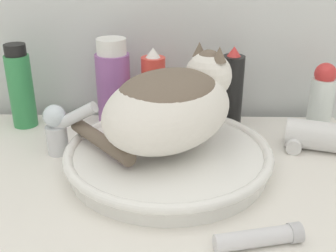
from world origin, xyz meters
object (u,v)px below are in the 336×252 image
object	(u,v)px
faucet	(60,126)
shampoo_bottle_tall	(21,87)
lotion_bottle_white	(322,97)
hair_dryer	(317,137)
mouthwash_bottle	(114,86)
spray_bottle_trigger	(154,91)
hairspray_can_black	(232,91)
cream_tube	(260,238)
cat	(171,104)

from	to	relation	value
faucet	shampoo_bottle_tall	bearing A→B (deg)	144.19
lotion_bottle_white	hair_dryer	size ratio (longest dim) A/B	0.99
mouthwash_bottle	spray_bottle_trigger	bearing A→B (deg)	-0.00
hairspray_can_black	cream_tube	size ratio (longest dim) A/B	1.43
faucet	cream_tube	xyz separation A→B (m)	(0.37, -0.28, -0.05)
mouthwash_bottle	faucet	bearing A→B (deg)	-122.69
mouthwash_bottle	hairspray_can_black	distance (m)	0.27
cat	spray_bottle_trigger	bearing A→B (deg)	58.08
lotion_bottle_white	cream_tube	xyz separation A→B (m)	(-0.21, -0.43, -0.07)
mouthwash_bottle	cat	bearing A→B (deg)	-54.03
shampoo_bottle_tall	cream_tube	xyz separation A→B (m)	(0.49, -0.43, -0.08)
mouthwash_bottle	cream_tube	size ratio (longest dim) A/B	1.55
cat	shampoo_bottle_tall	size ratio (longest dim) A/B	1.85
faucet	hair_dryer	size ratio (longest dim) A/B	0.77
faucet	hairspray_can_black	world-z (taller)	hairspray_can_black
hairspray_can_black	cream_tube	distance (m)	0.43
hairspray_can_black	shampoo_bottle_tall	bearing A→B (deg)	180.00
cat	spray_bottle_trigger	distance (m)	0.20
lotion_bottle_white	hair_dryer	bearing A→B (deg)	-108.64
shampoo_bottle_tall	spray_bottle_trigger	distance (m)	0.31
cream_tube	mouthwash_bottle	bearing A→B (deg)	122.67
cream_tube	shampoo_bottle_tall	bearing A→B (deg)	139.13
mouthwash_bottle	lotion_bottle_white	distance (m)	0.48
spray_bottle_trigger	cream_tube	size ratio (longest dim) A/B	1.40
mouthwash_bottle	lotion_bottle_white	size ratio (longest dim) A/B	1.33
mouthwash_bottle	hairspray_can_black	xyz separation A→B (m)	(0.27, 0.00, -0.01)
cat	shampoo_bottle_tall	distance (m)	0.40
faucet	shampoo_bottle_tall	size ratio (longest dim) A/B	0.63
lotion_bottle_white	hair_dryer	xyz separation A→B (m)	(-0.04, -0.11, -0.05)
faucet	cream_tube	distance (m)	0.46
cat	shampoo_bottle_tall	world-z (taller)	cat
spray_bottle_trigger	hair_dryer	xyz separation A→B (m)	(0.35, -0.11, -0.06)
hairspray_can_black	lotion_bottle_white	bearing A→B (deg)	-0.00
hair_dryer	shampoo_bottle_tall	bearing A→B (deg)	-173.48
mouthwash_bottle	hairspray_can_black	bearing A→B (deg)	0.00
shampoo_bottle_tall	hair_dryer	distance (m)	0.68
lotion_bottle_white	shampoo_bottle_tall	bearing A→B (deg)	180.00
hair_dryer	lotion_bottle_white	bearing A→B (deg)	87.37
cat	spray_bottle_trigger	xyz separation A→B (m)	(-0.04, 0.19, -0.04)
lotion_bottle_white	hairspray_can_black	world-z (taller)	hairspray_can_black
faucet	spray_bottle_trigger	world-z (taller)	spray_bottle_trigger
shampoo_bottle_tall	hair_dryer	size ratio (longest dim) A/B	1.23
shampoo_bottle_tall	cream_tube	world-z (taller)	shampoo_bottle_tall
cat	hairspray_can_black	world-z (taller)	cat
mouthwash_bottle	cream_tube	distance (m)	0.51
hairspray_can_black	spray_bottle_trigger	size ratio (longest dim) A/B	1.02
cat	cream_tube	world-z (taller)	cat
lotion_bottle_white	hairspray_can_black	distance (m)	0.21
shampoo_bottle_tall	cream_tube	size ratio (longest dim) A/B	1.45
shampoo_bottle_tall	cat	bearing A→B (deg)	-27.97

